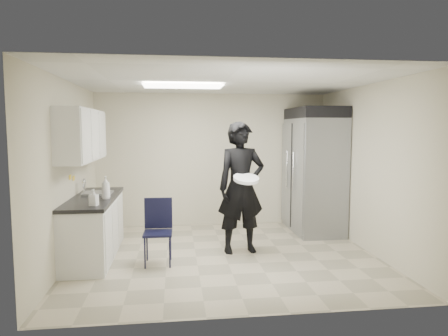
{
  "coord_description": "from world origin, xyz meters",
  "views": [
    {
      "loc": [
        -0.74,
        -5.84,
        1.92
      ],
      "look_at": [
        0.01,
        0.2,
        1.32
      ],
      "focal_mm": 32.0,
      "sensor_mm": 36.0,
      "label": 1
    }
  ],
  "objects": [
    {
      "name": "towel_dispenser",
      "position": [
        -2.14,
        1.35,
        1.62
      ],
      "size": [
        0.22,
        0.3,
        0.35
      ],
      "primitive_type": "cube",
      "color": "black",
      "rests_on": "left_wall"
    },
    {
      "name": "soap_bottle_b",
      "position": [
        -1.8,
        -0.5,
        1.02
      ],
      "size": [
        0.12,
        0.12,
        0.22
      ],
      "primitive_type": "imported",
      "rotation": [
        0.0,
        0.0,
        -0.28
      ],
      "color": "silver",
      "rests_on": "countertop"
    },
    {
      "name": "folding_chair",
      "position": [
        -0.99,
        -0.26,
        0.45
      ],
      "size": [
        0.41,
        0.41,
        0.9
      ],
      "primitive_type": "cube",
      "rotation": [
        0.0,
        0.0,
        -0.02
      ],
      "color": "black",
      "rests_on": "floor"
    },
    {
      "name": "ceiling_panel",
      "position": [
        -0.6,
        0.4,
        2.57
      ],
      "size": [
        1.2,
        0.6,
        0.02
      ],
      "primitive_type": "cube",
      "color": "white",
      "rests_on": "ceiling"
    },
    {
      "name": "back_wall",
      "position": [
        0.0,
        2.0,
        1.3
      ],
      "size": [
        4.5,
        0.0,
        4.5
      ],
      "primitive_type": "plane",
      "rotation": [
        1.57,
        0.0,
        0.0
      ],
      "color": "#BDB69C",
      "rests_on": "floor"
    },
    {
      "name": "left_wall",
      "position": [
        -2.25,
        0.0,
        1.3
      ],
      "size": [
        0.0,
        4.0,
        4.0
      ],
      "primitive_type": "plane",
      "rotation": [
        1.57,
        0.0,
        1.57
      ],
      "color": "#BDB69C",
      "rests_on": "floor"
    },
    {
      "name": "man_tuxedo",
      "position": [
        0.27,
        0.17,
        1.01
      ],
      "size": [
        0.8,
        0.59,
        2.02
      ],
      "primitive_type": "imported",
      "rotation": [
        0.0,
        0.0,
        0.14
      ],
      "color": "black",
      "rests_on": "floor"
    },
    {
      "name": "countertop",
      "position": [
        -1.95,
        0.2,
        0.89
      ],
      "size": [
        0.64,
        1.95,
        0.05
      ],
      "primitive_type": "cube",
      "color": "black",
      "rests_on": "lower_counter"
    },
    {
      "name": "ceiling",
      "position": [
        0.0,
        0.0,
        2.6
      ],
      "size": [
        4.5,
        4.5,
        0.0
      ],
      "primitive_type": "plane",
      "rotation": [
        3.14,
        0.0,
        0.0
      ],
      "color": "silver",
      "rests_on": "back_wall"
    },
    {
      "name": "right_wall",
      "position": [
        2.25,
        0.0,
        1.3
      ],
      "size": [
        0.0,
        4.0,
        4.0
      ],
      "primitive_type": "plane",
      "rotation": [
        1.57,
        0.0,
        -1.57
      ],
      "color": "#BDB69C",
      "rests_on": "floor"
    },
    {
      "name": "notice_sticker_right",
      "position": [
        -2.24,
        0.3,
        1.18
      ],
      "size": [
        0.0,
        0.12,
        0.07
      ],
      "primitive_type": "cube",
      "color": "yellow",
      "rests_on": "left_wall"
    },
    {
      "name": "soap_bottle_a",
      "position": [
        -1.73,
        0.0,
        1.07
      ],
      "size": [
        0.16,
        0.16,
        0.33
      ],
      "primitive_type": "imported",
      "rotation": [
        0.0,
        0.0,
        0.36
      ],
      "color": "white",
      "rests_on": "countertop"
    },
    {
      "name": "commercial_fridge",
      "position": [
        1.83,
        1.27,
        1.05
      ],
      "size": [
        0.8,
        1.35,
        2.1
      ],
      "primitive_type": "cube",
      "color": "gray",
      "rests_on": "floor"
    },
    {
      "name": "notice_sticker_left",
      "position": [
        -2.24,
        0.1,
        1.22
      ],
      "size": [
        0.0,
        0.12,
        0.07
      ],
      "primitive_type": "cube",
      "color": "yellow",
      "rests_on": "left_wall"
    },
    {
      "name": "upper_cabinets",
      "position": [
        -2.08,
        0.2,
        1.83
      ],
      "size": [
        0.35,
        1.8,
        0.75
      ],
      "primitive_type": "cube",
      "color": "silver",
      "rests_on": "left_wall"
    },
    {
      "name": "bucket_lid",
      "position": [
        0.3,
        -0.08,
        1.18
      ],
      "size": [
        0.43,
        0.43,
        0.05
      ],
      "primitive_type": "cylinder",
      "rotation": [
        0.0,
        0.0,
        0.14
      ],
      "color": "white",
      "rests_on": "man_tuxedo"
    },
    {
      "name": "faucet",
      "position": [
        -2.13,
        0.45,
        1.02
      ],
      "size": [
        0.02,
        0.02,
        0.24
      ],
      "primitive_type": "cylinder",
      "color": "silver",
      "rests_on": "countertop"
    },
    {
      "name": "floor",
      "position": [
        0.0,
        0.0,
        0.0
      ],
      "size": [
        4.5,
        4.5,
        0.0
      ],
      "primitive_type": "plane",
      "color": "tan",
      "rests_on": "ground"
    },
    {
      "name": "sink",
      "position": [
        -1.93,
        0.45,
        0.87
      ],
      "size": [
        0.42,
        0.4,
        0.14
      ],
      "primitive_type": "cube",
      "color": "gray",
      "rests_on": "countertop"
    },
    {
      "name": "fridge_compressor",
      "position": [
        1.83,
        1.27,
        2.2
      ],
      "size": [
        0.8,
        1.35,
        0.2
      ],
      "primitive_type": "cube",
      "color": "black",
      "rests_on": "commercial_fridge"
    },
    {
      "name": "lower_counter",
      "position": [
        -1.95,
        0.2,
        0.43
      ],
      "size": [
        0.6,
        1.9,
        0.86
      ],
      "primitive_type": "cube",
      "color": "silver",
      "rests_on": "floor"
    }
  ]
}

